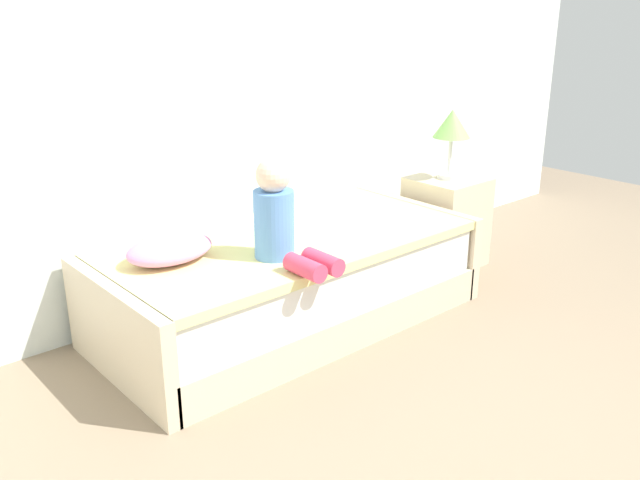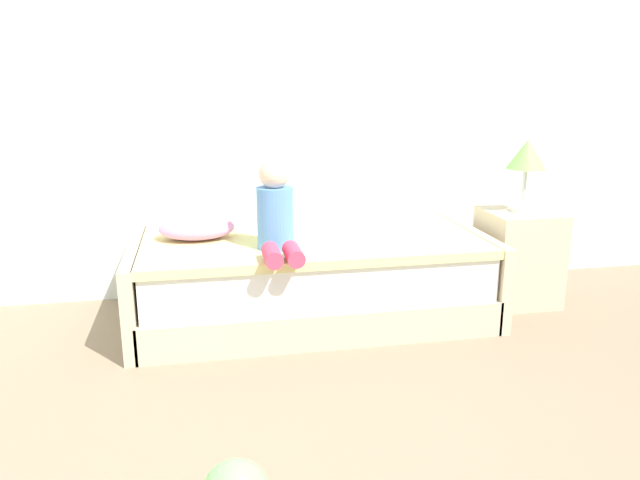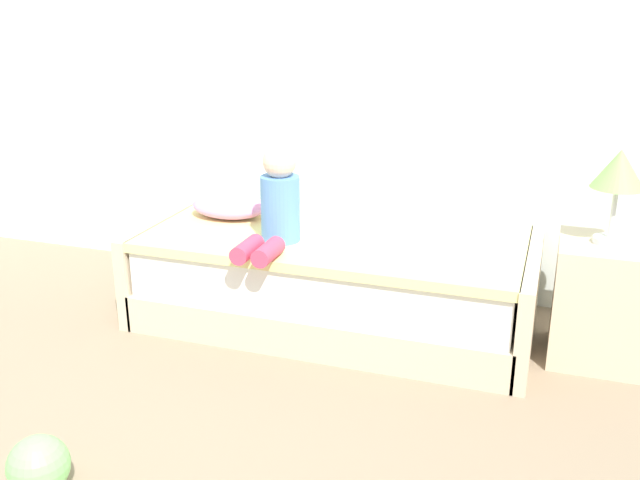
{
  "view_description": "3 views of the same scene",
  "coord_description": "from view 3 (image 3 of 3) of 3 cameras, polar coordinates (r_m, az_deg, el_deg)",
  "views": [
    {
      "loc": [
        -1.98,
        -0.71,
        1.71
      ],
      "look_at": [
        0.18,
        1.75,
        0.55
      ],
      "focal_mm": 38.14,
      "sensor_mm": 36.0,
      "label": 1
    },
    {
      "loc": [
        -0.45,
        -1.44,
        1.42
      ],
      "look_at": [
        0.18,
        1.75,
        0.55
      ],
      "focal_mm": 34.26,
      "sensor_mm": 36.0,
      "label": 2
    },
    {
      "loc": [
        1.26,
        -1.44,
        1.72
      ],
      "look_at": [
        0.18,
        1.75,
        0.55
      ],
      "focal_mm": 40.23,
      "sensor_mm": 36.0,
      "label": 3
    }
  ],
  "objects": [
    {
      "name": "bed",
      "position": [
        3.9,
        1.19,
        -3.08
      ],
      "size": [
        2.11,
        1.0,
        0.5
      ],
      "color": "beige",
      "rests_on": "ground"
    },
    {
      "name": "toy_ball",
      "position": [
        2.88,
        -21.48,
        -16.37
      ],
      "size": [
        0.22,
        0.22,
        0.22
      ],
      "primitive_type": "sphere",
      "color": "#7FD872",
      "rests_on": "ground"
    },
    {
      "name": "pillow",
      "position": [
        4.11,
        -7.23,
        2.7
      ],
      "size": [
        0.44,
        0.3,
        0.13
      ],
      "primitive_type": "ellipsoid",
      "color": "#EA8CC6",
      "rests_on": "bed"
    },
    {
      "name": "table_lamp",
      "position": [
        3.54,
        22.66,
        4.89
      ],
      "size": [
        0.24,
        0.24,
        0.45
      ],
      "color": "silver",
      "rests_on": "nightstand"
    },
    {
      "name": "nightstand",
      "position": [
        3.74,
        21.42,
        -4.6
      ],
      "size": [
        0.44,
        0.44,
        0.6
      ],
      "primitive_type": "cube",
      "color": "beige",
      "rests_on": "ground"
    },
    {
      "name": "child_figure",
      "position": [
        3.62,
        -3.47,
        2.82
      ],
      "size": [
        0.2,
        0.51,
        0.5
      ],
      "color": "#598CD1",
      "rests_on": "bed"
    },
    {
      "name": "wall_rear",
      "position": [
        4.24,
        1.48,
        15.5
      ],
      "size": [
        7.2,
        0.1,
        2.9
      ],
      "primitive_type": "cube",
      "color": "silver",
      "rests_on": "ground"
    }
  ]
}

